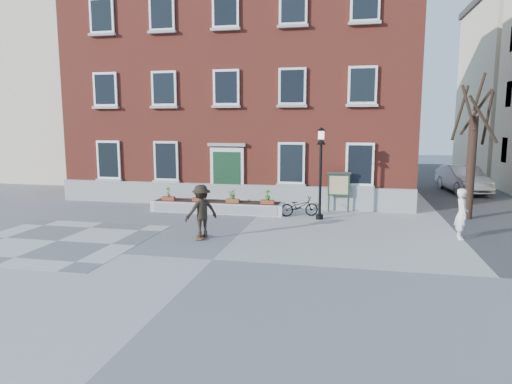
% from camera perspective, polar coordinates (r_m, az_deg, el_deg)
% --- Properties ---
extents(ground, '(100.00, 100.00, 0.00)m').
position_cam_1_polar(ground, '(14.00, -5.44, -8.42)').
color(ground, '#959597').
rests_on(ground, ground).
extents(checker_patch, '(6.00, 6.00, 0.01)m').
position_cam_1_polar(checker_patch, '(17.52, -23.59, -5.62)').
color(checker_patch, slate).
rests_on(checker_patch, ground).
extents(distant_building, '(10.00, 12.00, 13.00)m').
position_cam_1_polar(distant_building, '(39.56, -22.45, 11.44)').
color(distant_building, beige).
rests_on(distant_building, ground).
extents(bicycle, '(1.79, 1.12, 0.89)m').
position_cam_1_polar(bicycle, '(20.29, 5.43, -1.80)').
color(bicycle, black).
rests_on(bicycle, ground).
extents(parked_car, '(2.42, 5.08, 1.61)m').
position_cam_1_polar(parked_car, '(29.82, 24.44, 1.49)').
color(parked_car, '#A6A8AA').
rests_on(parked_car, ground).
extents(bystander, '(0.44, 0.67, 1.82)m').
position_cam_1_polar(bystander, '(17.74, 24.30, -2.51)').
color(bystander, white).
rests_on(bystander, ground).
extents(brick_building, '(18.40, 10.85, 12.60)m').
position_cam_1_polar(brick_building, '(27.51, -0.84, 13.20)').
color(brick_building, maroon).
rests_on(brick_building, ground).
extents(planter_assembly, '(6.20, 1.12, 1.15)m').
position_cam_1_polar(planter_assembly, '(21.18, -4.82, -1.74)').
color(planter_assembly, silver).
rests_on(planter_assembly, ground).
extents(bare_tree, '(1.83, 1.83, 6.16)m').
position_cam_1_polar(bare_tree, '(21.41, 25.38, 4.29)').
color(bare_tree, '#311E16').
rests_on(bare_tree, ground).
extents(lamp_post, '(0.40, 0.40, 3.93)m').
position_cam_1_polar(lamp_post, '(19.50, 8.09, 3.95)').
color(lamp_post, black).
rests_on(lamp_post, ground).
extents(notice_board, '(1.10, 0.16, 1.87)m').
position_cam_1_polar(notice_board, '(21.48, 10.32, 0.89)').
color(notice_board, '#193326').
rests_on(notice_board, ground).
extents(skateboarder, '(1.36, 1.32, 1.94)m').
position_cam_1_polar(skateboarder, '(16.31, -6.85, -2.36)').
color(skateboarder, brown).
rests_on(skateboarder, ground).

